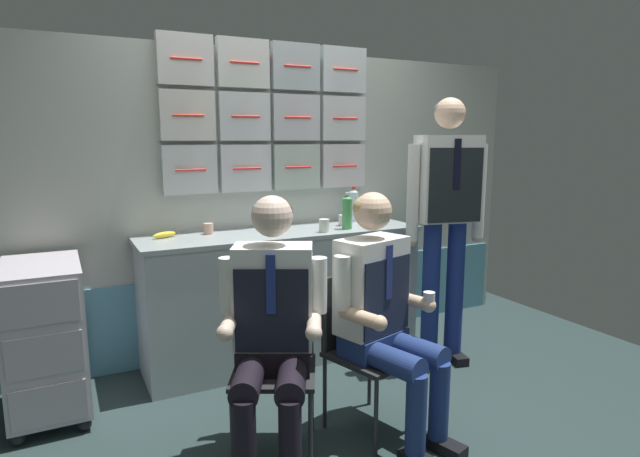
% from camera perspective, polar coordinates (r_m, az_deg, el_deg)
% --- Properties ---
extents(ground, '(4.80, 4.80, 0.04)m').
position_cam_1_polar(ground, '(3.05, 5.89, -21.07)').
color(ground, '#253535').
extents(galley_bulkhead, '(4.20, 0.14, 2.20)m').
position_cam_1_polar(galley_bulkhead, '(3.86, -4.92, 3.47)').
color(galley_bulkhead, '#AFB4AB').
rests_on(galley_bulkhead, ground).
extents(galley_counter, '(1.95, 0.53, 0.91)m').
position_cam_1_polar(galley_counter, '(3.72, -3.97, -7.22)').
color(galley_counter, '#A2AEB0').
rests_on(galley_counter, ground).
extents(service_trolley, '(0.40, 0.65, 0.87)m').
position_cam_1_polar(service_trolley, '(3.32, -27.65, -10.21)').
color(service_trolley, black).
rests_on(service_trolley, ground).
extents(folding_chair_left, '(0.54, 0.54, 0.83)m').
position_cam_1_polar(folding_chair_left, '(2.71, -4.85, -12.71)').
color(folding_chair_left, '#2D2D33').
rests_on(folding_chair_left, ground).
extents(crew_member_left, '(0.60, 0.71, 1.28)m').
position_cam_1_polar(crew_member_left, '(2.50, -5.22, -9.84)').
color(crew_member_left, black).
rests_on(crew_member_left, ground).
extents(folding_chair_right, '(0.50, 0.50, 0.83)m').
position_cam_1_polar(folding_chair_right, '(2.88, 4.34, -11.36)').
color(folding_chair_right, '#2D2D33').
rests_on(folding_chair_right, ground).
extents(crew_member_right, '(0.54, 0.69, 1.27)m').
position_cam_1_polar(crew_member_right, '(2.71, 6.88, -8.31)').
color(crew_member_right, black).
rests_on(crew_member_right, ground).
extents(crew_member_standing, '(0.55, 0.34, 1.80)m').
position_cam_1_polar(crew_member_standing, '(3.61, 13.56, 2.49)').
color(crew_member_standing, black).
rests_on(crew_member_standing, ground).
extents(sparkling_bottle_green, '(0.07, 0.07, 0.27)m').
position_cam_1_polar(sparkling_bottle_green, '(4.03, 3.64, 2.56)').
color(sparkling_bottle_green, silver).
rests_on(sparkling_bottle_green, galley_counter).
extents(water_bottle_short, '(0.07, 0.07, 0.26)m').
position_cam_1_polar(water_bottle_short, '(3.69, 2.96, 1.82)').
color(water_bottle_short, '#489F54').
rests_on(water_bottle_short, galley_counter).
extents(espresso_cup_small, '(0.07, 0.07, 0.08)m').
position_cam_1_polar(espresso_cup_small, '(3.84, 2.55, 0.94)').
color(espresso_cup_small, silver).
rests_on(espresso_cup_small, galley_counter).
extents(paper_cup_blue, '(0.07, 0.07, 0.07)m').
position_cam_1_polar(paper_cup_blue, '(3.57, -12.03, 0.02)').
color(paper_cup_blue, tan).
rests_on(paper_cup_blue, galley_counter).
extents(coffee_cup_white, '(0.07, 0.07, 0.09)m').
position_cam_1_polar(coffee_cup_white, '(3.57, 0.44, 0.35)').
color(coffee_cup_white, silver).
rests_on(coffee_cup_white, galley_counter).
extents(snack_banana, '(0.17, 0.10, 0.04)m').
position_cam_1_polar(snack_banana, '(3.51, -16.53, -0.66)').
color(snack_banana, yellow).
rests_on(snack_banana, galley_counter).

